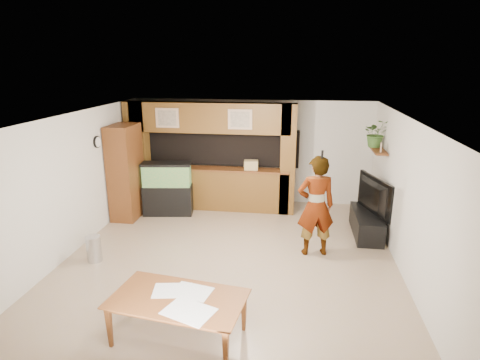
% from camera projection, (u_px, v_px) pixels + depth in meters
% --- Properties ---
extents(floor, '(6.50, 6.50, 0.00)m').
position_uv_depth(floor, '(231.00, 256.00, 7.49)').
color(floor, '#9F876E').
rests_on(floor, ground).
extents(ceiling, '(6.50, 6.50, 0.00)m').
position_uv_depth(ceiling, '(230.00, 117.00, 6.75)').
color(ceiling, white).
rests_on(ceiling, wall_back).
extents(wall_back, '(6.00, 0.00, 6.00)m').
position_uv_depth(wall_back, '(251.00, 151.00, 10.21)').
color(wall_back, silver).
rests_on(wall_back, floor).
extents(wall_left, '(0.00, 6.50, 6.50)m').
position_uv_depth(wall_left, '(73.00, 183.00, 7.53)').
color(wall_left, silver).
rests_on(wall_left, floor).
extents(wall_right, '(0.00, 6.50, 6.50)m').
position_uv_depth(wall_right, '(407.00, 198.00, 6.71)').
color(wall_right, silver).
rests_on(wall_right, floor).
extents(partition, '(4.20, 0.99, 2.60)m').
position_uv_depth(partition, '(210.00, 155.00, 9.75)').
color(partition, brown).
rests_on(partition, floor).
extents(wall_clock, '(0.05, 0.25, 0.25)m').
position_uv_depth(wall_clock, '(97.00, 142.00, 8.31)').
color(wall_clock, black).
rests_on(wall_clock, wall_left).
extents(wall_shelf, '(0.25, 0.90, 0.04)m').
position_uv_depth(wall_shelf, '(378.00, 150.00, 8.47)').
color(wall_shelf, brown).
rests_on(wall_shelf, wall_right).
extents(pantry_cabinet, '(0.54, 0.88, 2.16)m').
position_uv_depth(pantry_cabinet, '(126.00, 172.00, 9.13)').
color(pantry_cabinet, brown).
rests_on(pantry_cabinet, floor).
extents(trash_can, '(0.26, 0.26, 0.48)m').
position_uv_depth(trash_can, '(94.00, 249.00, 7.26)').
color(trash_can, '#B2B2B7').
rests_on(trash_can, floor).
extents(aquarium, '(1.14, 0.43, 1.26)m').
position_uv_depth(aquarium, '(168.00, 189.00, 9.42)').
color(aquarium, black).
rests_on(aquarium, floor).
extents(tv_stand, '(0.52, 1.42, 0.47)m').
position_uv_depth(tv_stand, '(366.00, 224.00, 8.40)').
color(tv_stand, black).
rests_on(tv_stand, floor).
extents(television, '(0.58, 1.30, 0.76)m').
position_uv_depth(television, '(369.00, 196.00, 8.23)').
color(television, black).
rests_on(television, tv_stand).
extents(photo_frame, '(0.05, 0.14, 0.18)m').
position_uv_depth(photo_frame, '(381.00, 147.00, 8.21)').
color(photo_frame, tan).
rests_on(photo_frame, wall_shelf).
extents(potted_plant, '(0.61, 0.54, 0.61)m').
position_uv_depth(potted_plant, '(376.00, 133.00, 8.60)').
color(potted_plant, '#355923').
rests_on(potted_plant, wall_shelf).
extents(person, '(0.78, 0.60, 1.91)m').
position_uv_depth(person, '(316.00, 206.00, 7.35)').
color(person, olive).
rests_on(person, floor).
extents(microphone, '(0.04, 0.11, 0.18)m').
position_uv_depth(microphone, '(322.00, 155.00, 6.91)').
color(microphone, black).
rests_on(microphone, person).
extents(dining_table, '(1.83, 1.18, 0.60)m').
position_uv_depth(dining_table, '(178.00, 320.00, 5.17)').
color(dining_table, brown).
rests_on(dining_table, floor).
extents(newspaper_a, '(0.70, 0.61, 0.01)m').
position_uv_depth(newspaper_a, '(189.00, 311.00, 4.84)').
color(newspaper_a, silver).
rests_on(newspaper_a, dining_table).
extents(newspaper_b, '(0.55, 0.44, 0.01)m').
position_uv_depth(newspaper_b, '(172.00, 290.00, 5.28)').
color(newspaper_b, silver).
rests_on(newspaper_b, dining_table).
extents(newspaper_c, '(0.56, 0.46, 0.01)m').
position_uv_depth(newspaper_c, '(192.00, 291.00, 5.26)').
color(newspaper_c, silver).
rests_on(newspaper_c, dining_table).
extents(counter_box, '(0.34, 0.24, 0.22)m').
position_uv_depth(counter_box, '(251.00, 165.00, 9.48)').
color(counter_box, tan).
rests_on(counter_box, partition).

